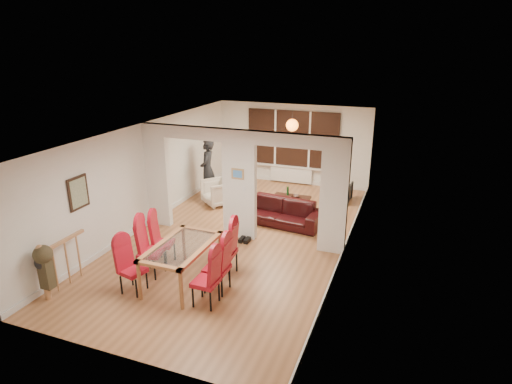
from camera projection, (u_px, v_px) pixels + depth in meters
The scene contains 24 objects.
floor at pixel (240, 236), 10.32m from camera, with size 5.00×9.00×0.01m, color #A06840.
room_walls at pixel (239, 185), 9.90m from camera, with size 5.00×9.00×2.60m, color silver, non-canonical shape.
divider_wall at pixel (239, 185), 9.90m from camera, with size 5.00×0.18×2.60m, color white.
bay_window_blinds at pixel (292, 139), 13.76m from camera, with size 3.00×0.08×1.80m, color black.
radiator at pixel (291, 175), 14.12m from camera, with size 1.40×0.08×0.50m, color white.
pendant_light at pixel (292, 125), 12.43m from camera, with size 0.36×0.36×0.36m, color orange.
stair_newel at pixel (65, 260), 8.06m from camera, with size 0.40×1.20×1.10m, color #B17C51, non-canonical shape.
wall_poster at pixel (78, 193), 8.49m from camera, with size 0.04×0.52×0.67m, color gray.
pillar_photo at pixel (238, 174), 9.71m from camera, with size 0.30×0.03×0.25m, color #4C8CD8.
dining_table at pixel (183, 264), 8.22m from camera, with size 0.95×1.70×0.80m, color #9B6139, non-canonical shape.
dining_chair_la at pixel (133, 267), 7.87m from camera, with size 0.41×0.41×1.03m, color #A31020, non-canonical shape.
dining_chair_lb at pixel (151, 249), 8.46m from camera, with size 0.45×0.45×1.12m, color #A31020, non-canonical shape.
dining_chair_lc at pixel (162, 240), 8.91m from camera, with size 0.42×0.42×1.05m, color #A31020, non-canonical shape.
dining_chair_ra at pixel (205, 278), 7.47m from camera, with size 0.42×0.42×1.06m, color #A31020, non-canonical shape.
dining_chair_rb at pixel (217, 264), 7.89m from camera, with size 0.44×0.44×1.09m, color #A31020, non-canonical shape.
dining_chair_rc at pixel (224, 249), 8.45m from camera, with size 0.45×0.45×1.14m, color #A31020, non-canonical shape.
sofa at pixel (280, 212), 10.96m from camera, with size 2.15×0.84×0.63m, color black.
armchair at pixel (218, 192), 12.26m from camera, with size 0.77×0.80×0.73m, color beige.
person at pixel (208, 169), 12.59m from camera, with size 0.43×0.65×1.79m, color black.
television at pixel (347, 193), 12.54m from camera, with size 0.11×0.85×0.49m, color black.
coffee_table at pixel (291, 201), 12.30m from camera, with size 1.06×0.53×0.24m, color black, non-canonical shape.
bottle at pixel (288, 191), 12.37m from camera, with size 0.07×0.07×0.26m, color #143F19.
bowl at pixel (295, 196), 12.20m from camera, with size 0.23×0.23×0.06m, color black.
shoes at pixel (244, 240), 10.02m from camera, with size 0.23×0.25×0.10m, color black, non-canonical shape.
Camera 1 is at (3.65, -8.66, 4.41)m, focal length 30.00 mm.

